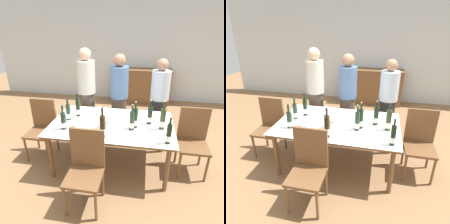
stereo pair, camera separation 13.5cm
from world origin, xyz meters
The scene contains 23 objects.
ground_plane centered at (0.00, 0.00, 0.00)m, with size 12.00×12.00×0.00m, color olive.
back_wall centered at (0.00, 3.15, 1.40)m, with size 8.00×0.10×2.80m.
sideboard_cabinet centered at (0.33, 2.86, 0.47)m, with size 1.62×0.46×0.94m.
dining_table centered at (0.00, 0.00, 0.67)m, with size 1.79×1.10×0.73m.
ice_bucket centered at (-0.05, -0.19, 0.82)m, with size 0.21×0.21×0.18m.
wine_bottle_0 centered at (-0.63, -0.29, 0.84)m, with size 0.07×0.07×0.35m.
wine_bottle_1 centered at (-0.67, 0.00, 0.85)m, with size 0.07×0.07×0.34m.
wine_bottle_2 centered at (0.54, 0.08, 0.86)m, with size 0.07×0.07×0.37m.
wine_bottle_3 centered at (0.34, -0.08, 0.86)m, with size 0.07×0.07×0.39m.
wine_bottle_4 centered at (-0.57, 0.16, 0.86)m, with size 0.07×0.07×0.37m.
wine_bottle_5 centered at (0.72, -0.05, 0.87)m, with size 0.08×0.08×0.42m.
wine_bottle_6 centered at (-0.05, -0.41, 0.87)m, with size 0.08×0.08×0.41m.
wine_bottle_7 centered at (0.77, -0.42, 0.85)m, with size 0.06×0.06×0.35m.
wine_bottle_8 centered at (0.30, -0.15, 0.86)m, with size 0.07×0.07×0.38m.
wine_glass_0 centered at (-0.48, -0.19, 0.84)m, with size 0.08×0.08×0.15m.
wine_glass_1 centered at (-0.25, 0.25, 0.83)m, with size 0.09×0.09×0.15m.
wine_glass_2 centered at (-0.71, 0.14, 0.82)m, with size 0.08×0.08×0.14m.
chair_right_end centered at (1.19, 0.09, 0.55)m, with size 0.42×0.42×0.98m.
chair_near_front centered at (-0.18, -0.77, 0.55)m, with size 0.42×0.42×0.98m.
chair_left_end centered at (-1.19, 0.09, 0.54)m, with size 0.42×0.42×0.96m.
person_host centered at (-0.62, 0.84, 0.86)m, with size 0.33×0.33×1.70m.
person_guest_left centered at (-0.02, 0.87, 0.81)m, with size 0.33×0.33×1.61m.
person_guest_right centered at (0.72, 0.90, 0.77)m, with size 0.33×0.33×1.54m.
Camera 1 is at (0.45, -2.60, 2.08)m, focal length 32.00 mm.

